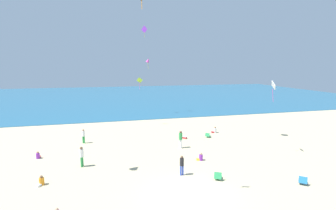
{
  "coord_description": "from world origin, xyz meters",
  "views": [
    {
      "loc": [
        -4.62,
        -13.38,
        7.99
      ],
      "look_at": [
        0.0,
        5.2,
        4.9
      ],
      "focal_mm": 26.07,
      "sensor_mm": 36.0,
      "label": 1
    }
  ],
  "objects_px": {
    "person_2": "(38,156)",
    "kite_white": "(273,86)",
    "person_3": "(215,130)",
    "person_5": "(181,138)",
    "beach_chair_near_camera": "(208,135)",
    "person_4": "(82,155)",
    "beach_chair_far_right": "(218,176)",
    "person_8": "(200,157)",
    "kite_magenta": "(148,60)",
    "beach_chair_far_left": "(303,181)",
    "person_0": "(182,164)",
    "kite_purple": "(144,29)",
    "person_7": "(41,182)",
    "person_1": "(83,135)",
    "cooler_box": "(184,137)",
    "kite_lime": "(140,81)"
  },
  "relations": [
    {
      "from": "beach_chair_far_left",
      "to": "kite_lime",
      "type": "bearing_deg",
      "value": 66.89
    },
    {
      "from": "person_5",
      "to": "beach_chair_far_right",
      "type": "bearing_deg",
      "value": -110.64
    },
    {
      "from": "person_3",
      "to": "person_5",
      "type": "distance_m",
      "value": 7.07
    },
    {
      "from": "beach_chair_far_right",
      "to": "beach_chair_far_left",
      "type": "bearing_deg",
      "value": -81.08
    },
    {
      "from": "cooler_box",
      "to": "person_7",
      "type": "xyz_separation_m",
      "value": [
        -12.67,
        -7.88,
        0.13
      ]
    },
    {
      "from": "beach_chair_far_right",
      "to": "beach_chair_near_camera",
      "type": "distance_m",
      "value": 10.35
    },
    {
      "from": "beach_chair_far_left",
      "to": "kite_purple",
      "type": "bearing_deg",
      "value": 56.62
    },
    {
      "from": "beach_chair_far_left",
      "to": "kite_purple",
      "type": "distance_m",
      "value": 31.22
    },
    {
      "from": "person_0",
      "to": "kite_purple",
      "type": "relative_size",
      "value": 0.78
    },
    {
      "from": "beach_chair_near_camera",
      "to": "kite_purple",
      "type": "bearing_deg",
      "value": 64.55
    },
    {
      "from": "beach_chair_far_right",
      "to": "cooler_box",
      "type": "relative_size",
      "value": 1.4
    },
    {
      "from": "beach_chair_near_camera",
      "to": "person_4",
      "type": "distance_m",
      "value": 13.96
    },
    {
      "from": "person_7",
      "to": "kite_white",
      "type": "distance_m",
      "value": 19.77
    },
    {
      "from": "person_5",
      "to": "person_3",
      "type": "bearing_deg",
      "value": 11.7
    },
    {
      "from": "beach_chair_far_left",
      "to": "beach_chair_far_right",
      "type": "distance_m",
      "value": 5.69
    },
    {
      "from": "beach_chair_far_left",
      "to": "person_8",
      "type": "distance_m",
      "value": 7.7
    },
    {
      "from": "person_0",
      "to": "person_5",
      "type": "xyz_separation_m",
      "value": [
        1.66,
        5.79,
        0.13
      ]
    },
    {
      "from": "person_0",
      "to": "kite_magenta",
      "type": "bearing_deg",
      "value": -11.52
    },
    {
      "from": "person_2",
      "to": "kite_lime",
      "type": "height_order",
      "value": "kite_lime"
    },
    {
      "from": "person_3",
      "to": "person_8",
      "type": "xyz_separation_m",
      "value": [
        -4.85,
        -7.71,
        -0.03
      ]
    },
    {
      "from": "beach_chair_near_camera",
      "to": "person_0",
      "type": "bearing_deg",
      "value": -166.05
    },
    {
      "from": "person_5",
      "to": "kite_white",
      "type": "relative_size",
      "value": 0.92
    },
    {
      "from": "person_5",
      "to": "kite_lime",
      "type": "relative_size",
      "value": 1.05
    },
    {
      "from": "person_7",
      "to": "person_8",
      "type": "xyz_separation_m",
      "value": [
        12.07,
        1.5,
        -0.0
      ]
    },
    {
      "from": "person_8",
      "to": "kite_lime",
      "type": "distance_m",
      "value": 15.21
    },
    {
      "from": "beach_chair_near_camera",
      "to": "person_8",
      "type": "height_order",
      "value": "person_8"
    },
    {
      "from": "person_3",
      "to": "kite_white",
      "type": "xyz_separation_m",
      "value": [
        1.86,
        -7.71,
        5.95
      ]
    },
    {
      "from": "person_7",
      "to": "person_8",
      "type": "height_order",
      "value": "person_7"
    },
    {
      "from": "person_5",
      "to": "kite_white",
      "type": "distance_m",
      "value": 9.73
    },
    {
      "from": "kite_magenta",
      "to": "beach_chair_far_left",
      "type": "bearing_deg",
      "value": -76.89
    },
    {
      "from": "person_0",
      "to": "kite_white",
      "type": "relative_size",
      "value": 0.8
    },
    {
      "from": "beach_chair_far_right",
      "to": "cooler_box",
      "type": "distance_m",
      "value": 10.05
    },
    {
      "from": "beach_chair_far_right",
      "to": "person_7",
      "type": "relative_size",
      "value": 1.25
    },
    {
      "from": "person_1",
      "to": "kite_purple",
      "type": "bearing_deg",
      "value": -172.97
    },
    {
      "from": "person_2",
      "to": "person_8",
      "type": "xyz_separation_m",
      "value": [
        13.58,
        -3.83,
        0.01
      ]
    },
    {
      "from": "person_1",
      "to": "person_3",
      "type": "distance_m",
      "value": 14.96
    },
    {
      "from": "kite_white",
      "to": "kite_lime",
      "type": "bearing_deg",
      "value": 126.31
    },
    {
      "from": "person_4",
      "to": "kite_magenta",
      "type": "relative_size",
      "value": 0.94
    },
    {
      "from": "beach_chair_near_camera",
      "to": "kite_magenta",
      "type": "relative_size",
      "value": 0.42
    },
    {
      "from": "beach_chair_far_left",
      "to": "beach_chair_near_camera",
      "type": "relative_size",
      "value": 1.16
    },
    {
      "from": "person_5",
      "to": "person_8",
      "type": "bearing_deg",
      "value": -103.67
    },
    {
      "from": "person_2",
      "to": "person_3",
      "type": "height_order",
      "value": "person_3"
    },
    {
      "from": "person_4",
      "to": "kite_lime",
      "type": "height_order",
      "value": "kite_lime"
    },
    {
      "from": "beach_chair_far_right",
      "to": "person_3",
      "type": "height_order",
      "value": "person_3"
    },
    {
      "from": "person_0",
      "to": "beach_chair_far_left",
      "type": "bearing_deg",
      "value": -121.67
    },
    {
      "from": "person_2",
      "to": "kite_white",
      "type": "distance_m",
      "value": 21.51
    },
    {
      "from": "beach_chair_far_right",
      "to": "kite_magenta",
      "type": "relative_size",
      "value": 0.48
    },
    {
      "from": "cooler_box",
      "to": "person_2",
      "type": "height_order",
      "value": "person_2"
    },
    {
      "from": "person_4",
      "to": "kite_purple",
      "type": "bearing_deg",
      "value": 87.81
    },
    {
      "from": "beach_chair_far_right",
      "to": "kite_white",
      "type": "xyz_separation_m",
      "value": [
        6.82,
        3.64,
        5.99
      ]
    }
  ]
}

